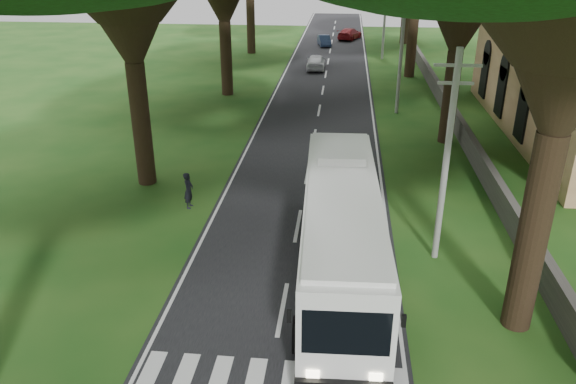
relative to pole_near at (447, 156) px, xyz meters
The scene contains 11 objects.
ground 9.15m from the pole_near, 132.51° to the right, with size 140.00×140.00×0.00m, color #174513.
road 20.21m from the pole_near, 106.14° to the left, with size 8.00×120.00×0.04m, color black.
property_wall 18.68m from the pole_near, 79.00° to the left, with size 0.35×50.00×1.20m, color #383533.
pole_near is the anchor object (origin of this frame).
pole_mid 20.00m from the pole_near, 90.00° to the left, with size 1.60×0.24×8.00m.
pole_far 40.00m from the pole_near, 90.00° to the left, with size 1.60×0.24×8.00m.
coach_bus 4.66m from the pole_near, 153.85° to the right, with size 3.21×12.32×3.61m.
distant_car_a 34.82m from the pole_near, 100.85° to the left, with size 1.70×4.22×1.44m, color silver.
distant_car_b 47.77m from the pole_near, 97.60° to the left, with size 1.24×3.56×1.17m, color navy.
distant_car_c 52.41m from the pole_near, 93.71° to the left, with size 1.90×4.68×1.36m, color maroon.
pedestrian 11.61m from the pole_near, 162.43° to the left, with size 0.62×0.41×1.70m, color black.
Camera 1 is at (1.75, -13.32, 11.22)m, focal length 35.00 mm.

